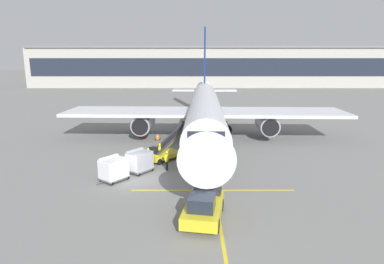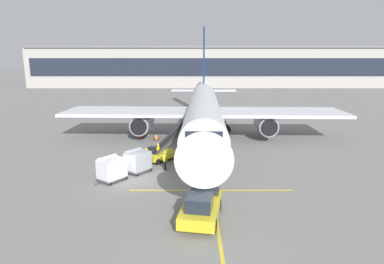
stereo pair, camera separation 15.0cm
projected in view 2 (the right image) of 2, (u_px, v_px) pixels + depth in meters
name	position (u px, v px, depth m)	size (l,w,h in m)	color
ground_plane	(139.00, 180.00, 26.05)	(600.00, 600.00, 0.00)	slate
parked_airplane	(204.00, 108.00, 39.76)	(34.02, 43.64, 14.64)	silver
belt_loader	(164.00, 151.00, 31.22)	(4.43, 4.67, 3.26)	gold
baggage_cart_lead	(138.00, 161.00, 27.76)	(2.48, 2.65, 1.91)	#515156
baggage_cart_second	(112.00, 168.00, 25.79)	(2.48, 2.65, 1.91)	#515156
pushback_tug	(201.00, 207.00, 19.40)	(2.83, 4.70, 1.83)	gold
ground_crew_by_loader	(159.00, 151.00, 30.71)	(0.26, 0.57, 1.74)	#333847
ground_crew_by_carts	(147.00, 156.00, 29.01)	(0.36, 0.54, 1.74)	#333847
ground_crew_marshaller	(165.00, 159.00, 28.15)	(0.32, 0.56, 1.74)	black
safety_cone_engine_keepout	(141.00, 135.00, 40.25)	(0.66, 0.66, 0.74)	black
safety_cone_wingtip	(157.00, 137.00, 39.23)	(0.67, 0.67, 0.75)	black
apron_guidance_line_lead_in	(204.00, 139.00, 39.75)	(0.20, 110.00, 0.01)	yellow
apron_guidance_line_stop_bar	(211.00, 190.00, 23.99)	(12.00, 0.20, 0.01)	yellow
terminal_building	(210.00, 67.00, 119.78)	(125.65, 21.35, 13.97)	#A8A399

